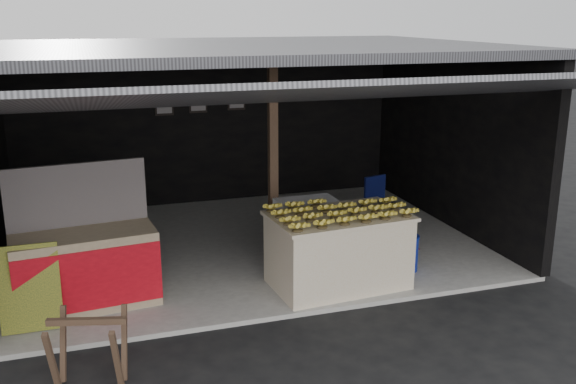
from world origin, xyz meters
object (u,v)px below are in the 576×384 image
object	(u,v)px
white_crate	(307,232)
sawhorse	(89,344)
banana_table	(338,250)
water_barrel	(406,254)
neighbor_stall	(86,266)
plastic_chair	(378,199)

from	to	relation	value
white_crate	sawhorse	bearing A→B (deg)	-144.93
banana_table	water_barrel	distance (m)	1.11
banana_table	sawhorse	xyz separation A→B (m)	(-3.07, -1.37, -0.09)
banana_table	water_barrel	size ratio (longest dim) A/B	3.85
sawhorse	water_barrel	world-z (taller)	sawhorse
white_crate	neighbor_stall	xyz separation A→B (m)	(-2.93, -0.45, 0.05)
banana_table	neighbor_stall	xyz separation A→B (m)	(-3.06, 0.37, 0.03)
plastic_chair	banana_table	bearing A→B (deg)	-141.78
neighbor_stall	sawhorse	distance (m)	1.74
banana_table	plastic_chair	world-z (taller)	banana_table
neighbor_stall	sawhorse	world-z (taller)	neighbor_stall
water_barrel	plastic_chair	world-z (taller)	plastic_chair
neighbor_stall	water_barrel	size ratio (longest dim) A/B	3.64
banana_table	plastic_chair	xyz separation A→B (m)	(1.46, 1.88, 0.03)
banana_table	neighbor_stall	world-z (taller)	neighbor_stall
banana_table	plastic_chair	bearing A→B (deg)	47.65
neighbor_stall	plastic_chair	world-z (taller)	neighbor_stall
neighbor_stall	water_barrel	distance (m)	4.15
banana_table	water_barrel	xyz separation A→B (m)	(1.07, 0.18, -0.24)
white_crate	neighbor_stall	bearing A→B (deg)	-172.76
plastic_chair	water_barrel	bearing A→B (deg)	-116.82
sawhorse	banana_table	bearing A→B (deg)	38.89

